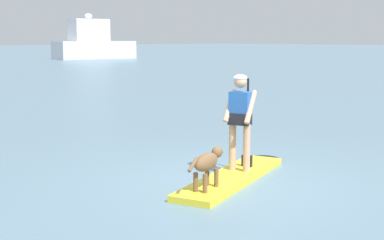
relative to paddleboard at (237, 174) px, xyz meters
The scene contains 5 objects.
ground_plane 0.23m from the paddleboard, 159.20° to the right, with size 400.00×400.00×0.00m, color slate.
paddleboard is the anchor object (origin of this frame).
person_paddler 1.00m from the paddleboard, 20.80° to the left, with size 0.68×0.59×1.64m.
dog 1.24m from the paddleboard, 159.20° to the right, with size 1.06×0.47×0.58m.
moored_boat_far_port 57.25m from the paddleboard, 61.06° to the left, with size 9.74×4.37×5.30m.
Camera 1 is at (-6.26, -6.04, 2.32)m, focal length 50.45 mm.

